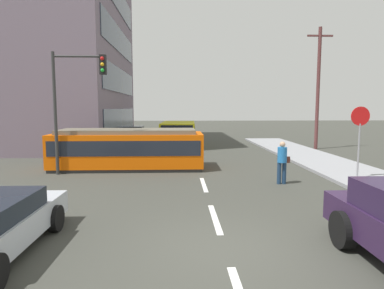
{
  "coord_description": "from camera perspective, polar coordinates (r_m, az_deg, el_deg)",
  "views": [
    {
      "loc": [
        -0.97,
        -6.75,
        2.98
      ],
      "look_at": [
        -0.32,
        9.33,
        1.21
      ],
      "focal_mm": 31.46,
      "sensor_mm": 36.0,
      "label": 1
    }
  ],
  "objects": [
    {
      "name": "utility_pole_mid",
      "position": [
        25.78,
        20.59,
        9.19
      ],
      "size": [
        1.8,
        0.24,
        8.56
      ],
      "color": "brown",
      "rests_on": "ground"
    },
    {
      "name": "lane_stripe_4",
      "position": [
        28.6,
        -0.36,
        0.32
      ],
      "size": [
        0.16,
        2.4,
        0.01
      ],
      "primitive_type": "cube",
      "color": "silver",
      "rests_on": "ground"
    },
    {
      "name": "lane_stripe_3",
      "position": [
        22.65,
        0.16,
        -1.26
      ],
      "size": [
        0.16,
        2.4,
        0.01
      ],
      "primitive_type": "cube",
      "color": "silver",
      "rests_on": "ground"
    },
    {
      "name": "traffic_light_mast",
      "position": [
        15.72,
        -19.32,
        8.62
      ],
      "size": [
        2.34,
        0.33,
        5.38
      ],
      "color": "#333333",
      "rests_on": "ground"
    },
    {
      "name": "lane_stripe_1",
      "position": [
        9.29,
        3.91,
        -12.39
      ],
      "size": [
        0.16,
        2.4,
        0.01
      ],
      "primitive_type": "cube",
      "color": "silver",
      "rests_on": "ground"
    },
    {
      "name": "ground_plane",
      "position": [
        17.04,
        0.99,
        -3.78
      ],
      "size": [
        120.0,
        120.0,
        0.0
      ],
      "primitive_type": "plane",
      "color": "#3D3E37"
    },
    {
      "name": "pedestrian_crossing",
      "position": [
        13.56,
        15.05,
        -2.56
      ],
      "size": [
        0.51,
        0.36,
        1.67
      ],
      "color": "navy",
      "rests_on": "ground"
    },
    {
      "name": "sidewalk_curb_right",
      "position": [
        15.21,
        28.61,
        -5.52
      ],
      "size": [
        3.2,
        36.0,
        0.14
      ],
      "primitive_type": "cube",
      "color": "#94959B",
      "rests_on": "ground"
    },
    {
      "name": "corner_building",
      "position": [
        31.26,
        -27.09,
        17.85
      ],
      "size": [
        15.52,
        15.7,
        19.2
      ],
      "color": "slate",
      "rests_on": "ground"
    },
    {
      "name": "lane_stripe_2",
      "position": [
        13.13,
        2.01,
        -6.81
      ],
      "size": [
        0.16,
        2.4,
        0.01
      ],
      "primitive_type": "cube",
      "color": "silver",
      "rests_on": "ground"
    },
    {
      "name": "stop_sign",
      "position": [
        15.03,
        26.57,
        2.63
      ],
      "size": [
        0.76,
        0.07,
        2.88
      ],
      "color": "gray",
      "rests_on": "sidewalk_curb_right"
    },
    {
      "name": "parked_sedan_furthest",
      "position": [
        33.23,
        -9.77,
        2.13
      ],
      "size": [
        2.11,
        4.06,
        1.19
      ],
      "color": "beige",
      "rests_on": "ground"
    },
    {
      "name": "streetcar_tram",
      "position": [
        16.73,
        -10.77,
        -0.63
      ],
      "size": [
        7.24,
        2.57,
        1.93
      ],
      "color": "#E55505",
      "rests_on": "ground"
    },
    {
      "name": "city_bus",
      "position": [
        26.23,
        -2.34,
        2.07
      ],
      "size": [
        2.71,
        5.69,
        1.84
      ],
      "color": "gold",
      "rests_on": "ground"
    },
    {
      "name": "parked_sedan_far",
      "position": [
        26.42,
        -11.68,
        1.04
      ],
      "size": [
        2.04,
        4.44,
        1.19
      ],
      "color": "silver",
      "rests_on": "ground"
    },
    {
      "name": "parked_sedan_mid",
      "position": [
        20.96,
        -13.95,
        -0.35
      ],
      "size": [
        2.18,
        4.59,
        1.19
      ],
      "color": "beige",
      "rests_on": "ground"
    }
  ]
}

